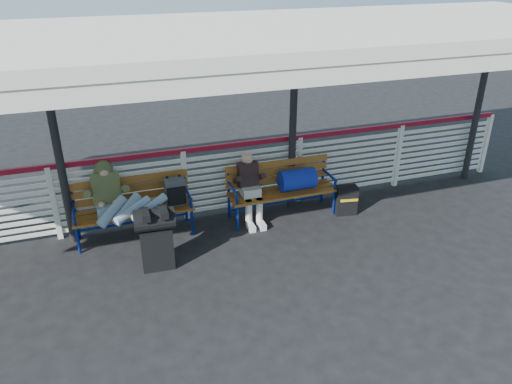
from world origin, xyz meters
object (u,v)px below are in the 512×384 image
object	(u,v)px
bench_left	(144,200)
companion_person	(250,188)
luggage_stack	(156,236)
suitcase_side	(346,200)
traveler_man	(124,204)
bench_right	(289,182)

from	to	relation	value
bench_left	companion_person	xyz separation A→B (m)	(1.68, -0.14, 0.01)
luggage_stack	suitcase_side	xyz separation A→B (m)	(3.25, 0.57, -0.25)
bench_left	luggage_stack	bearing A→B (deg)	-88.58
traveler_man	bench_left	bearing A→B (deg)	48.07
bench_right	companion_person	world-z (taller)	companion_person
bench_left	bench_right	bearing A→B (deg)	-3.33
bench_left	bench_right	xyz separation A→B (m)	(2.35, -0.14, 0.01)
suitcase_side	luggage_stack	bearing A→B (deg)	-160.15
luggage_stack	bench_right	bearing A→B (deg)	23.76
luggage_stack	companion_person	bearing A→B (deg)	30.93
companion_person	traveler_man	bearing A→B (deg)	-173.80
traveler_man	companion_person	distance (m)	2.02
companion_person	suitcase_side	size ratio (longest dim) A/B	2.30
luggage_stack	traveler_man	world-z (taller)	traveler_man
companion_person	luggage_stack	bearing A→B (deg)	-152.29
luggage_stack	traveler_man	size ratio (longest dim) A/B	0.58
bench_left	suitcase_side	size ratio (longest dim) A/B	3.62
luggage_stack	suitcase_side	world-z (taller)	luggage_stack
luggage_stack	bench_left	world-z (taller)	bench_left
companion_person	suitcase_side	distance (m)	1.66
luggage_stack	bench_left	size ratio (longest dim) A/B	0.51
bench_right	traveler_man	distance (m)	2.69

